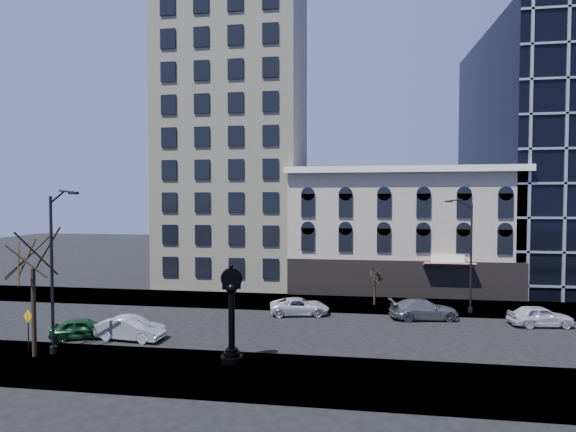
# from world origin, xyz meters

# --- Properties ---
(ground) EXTENTS (160.00, 160.00, 0.00)m
(ground) POSITION_xyz_m (0.00, 0.00, 0.00)
(ground) COLOR black
(ground) RESTS_ON ground
(sidewalk_far) EXTENTS (160.00, 6.00, 0.12)m
(sidewalk_far) POSITION_xyz_m (0.00, 8.00, 0.06)
(sidewalk_far) COLOR gray
(sidewalk_far) RESTS_ON ground
(sidewalk_near) EXTENTS (160.00, 6.00, 0.12)m
(sidewalk_near) POSITION_xyz_m (0.00, -8.00, 0.06)
(sidewalk_near) COLOR gray
(sidewalk_near) RESTS_ON ground
(cream_tower) EXTENTS (15.90, 15.40, 42.50)m
(cream_tower) POSITION_xyz_m (-6.11, 18.88, 19.32)
(cream_tower) COLOR beige
(cream_tower) RESTS_ON ground
(victorian_row) EXTENTS (22.60, 11.19, 12.50)m
(victorian_row) POSITION_xyz_m (12.00, 15.89, 6.00)
(victorian_row) COLOR #AD9F8E
(victorian_row) RESTS_ON ground
(street_clock) EXTENTS (1.26, 1.26, 5.54)m
(street_clock) POSITION_xyz_m (0.23, -6.59, 2.62)
(street_clock) COLOR black
(street_clock) RESTS_ON sidewalk_near
(street_lamp_near) EXTENTS (2.51, 0.95, 9.91)m
(street_lamp_near) POSITION_xyz_m (-9.96, -6.95, 7.60)
(street_lamp_near) COLOR black
(street_lamp_near) RESTS_ON sidewalk_near
(street_lamp_far) EXTENTS (2.43, 0.66, 9.42)m
(street_lamp_far) POSITION_xyz_m (16.02, 6.05, 7.23)
(street_lamp_far) COLOR black
(street_lamp_far) RESTS_ON sidewalk_far
(bare_tree_near) EXTENTS (4.86, 4.86, 8.34)m
(bare_tree_near) POSITION_xyz_m (-11.44, -7.31, 6.42)
(bare_tree_near) COLOR #2F2317
(bare_tree_near) RESTS_ON sidewalk_near
(bare_tree_far) EXTENTS (2.37, 2.37, 4.07)m
(bare_tree_far) POSITION_xyz_m (9.14, 7.76, 3.19)
(bare_tree_far) COLOR #2F2317
(bare_tree_far) RESTS_ON sidewalk_far
(warning_sign) EXTENTS (0.78, 0.28, 2.45)m
(warning_sign) POSITION_xyz_m (-12.52, -6.48, 1.81)
(warning_sign) COLOR black
(warning_sign) RESTS_ON sidewalk_near
(car_near_a) EXTENTS (4.24, 2.85, 1.34)m
(car_near_a) POSITION_xyz_m (-10.89, -3.58, 0.67)
(car_near_a) COLOR #143F1E
(car_near_a) RESTS_ON ground
(car_near_b) EXTENTS (4.63, 1.95, 1.49)m
(car_near_b) POSITION_xyz_m (-7.53, -3.44, 0.74)
(car_near_b) COLOR silver
(car_near_b) RESTS_ON ground
(car_far_a) EXTENTS (5.11, 3.03, 1.33)m
(car_far_a) POSITION_xyz_m (2.93, 4.14, 0.67)
(car_far_a) COLOR silver
(car_far_a) RESTS_ON ground
(car_far_b) EXTENTS (5.49, 2.87, 1.52)m
(car_far_b) POSITION_xyz_m (12.67, 4.17, 0.76)
(car_far_b) COLOR #595B60
(car_far_b) RESTS_ON ground
(car_far_c) EXTENTS (4.59, 2.27, 1.50)m
(car_far_c) POSITION_xyz_m (20.80, 3.37, 0.75)
(car_far_c) COLOR silver
(car_far_c) RESTS_ON ground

